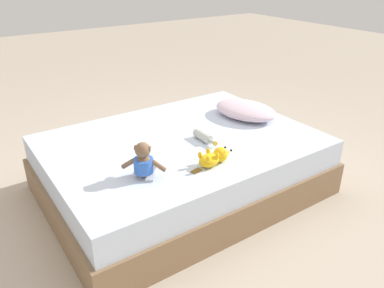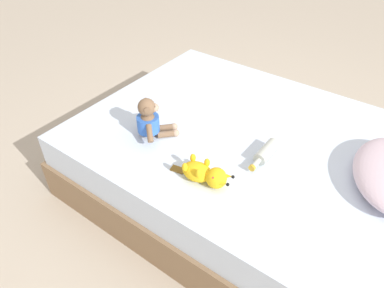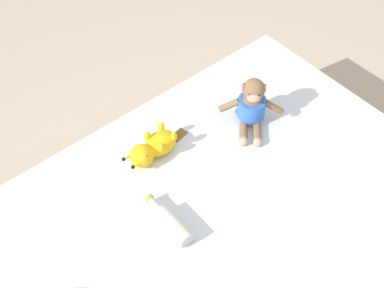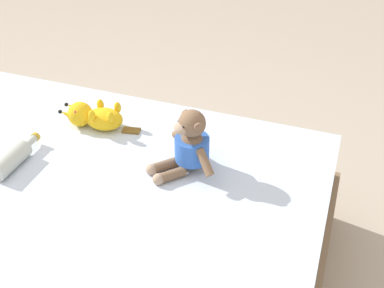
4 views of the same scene
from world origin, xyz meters
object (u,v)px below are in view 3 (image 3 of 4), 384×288
Objects in this scene: plush_monkey at (252,106)px; glass_bottle at (173,223)px; plush_yellow_creature at (152,148)px; bed at (216,261)px.

plush_monkey reaches higher than glass_bottle.
plush_yellow_creature is (0.12, 0.45, -0.05)m from plush_monkey.
bed is 7.87× the size of plush_monkey.
glass_bottle is (-0.33, 0.15, -0.01)m from plush_yellow_creature.
plush_monkey is 0.64m from glass_bottle.
plush_yellow_creature is (0.45, -0.03, 0.28)m from bed.
plush_yellow_creature is at bearing -4.36° from bed.
bed is 0.67m from plush_monkey.
bed is 0.31m from glass_bottle.
glass_bottle reaches higher than bed.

